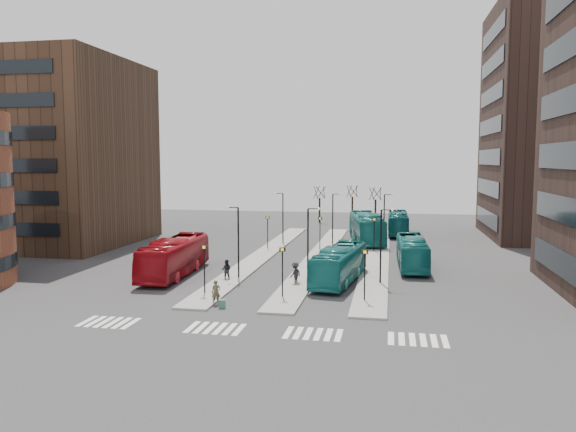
% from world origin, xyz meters
% --- Properties ---
extents(ground, '(160.00, 160.00, 0.00)m').
position_xyz_m(ground, '(0.00, 0.00, 0.00)').
color(ground, '#2C2C2F').
rests_on(ground, ground).
extents(island_left, '(2.50, 45.00, 0.15)m').
position_xyz_m(island_left, '(-4.00, 30.00, 0.07)').
color(island_left, gray).
rests_on(island_left, ground).
extents(island_mid, '(2.50, 45.00, 0.15)m').
position_xyz_m(island_mid, '(2.00, 30.00, 0.07)').
color(island_mid, gray).
rests_on(island_mid, ground).
extents(island_right, '(2.50, 45.00, 0.15)m').
position_xyz_m(island_right, '(8.00, 30.00, 0.07)').
color(island_right, gray).
rests_on(island_right, ground).
extents(suitcase, '(0.57, 0.51, 0.60)m').
position_xyz_m(suitcase, '(-1.98, 8.58, 0.30)').
color(suitcase, navy).
rests_on(suitcase, ground).
extents(red_bus, '(3.23, 12.00, 3.31)m').
position_xyz_m(red_bus, '(-9.34, 18.37, 1.66)').
color(red_bus, maroon).
rests_on(red_bus, ground).
extents(teal_bus_a, '(4.00, 11.07, 3.02)m').
position_xyz_m(teal_bus_a, '(5.22, 18.29, 1.51)').
color(teal_bus_a, '#156D6B').
rests_on(teal_bus_a, ground).
extents(teal_bus_b, '(5.17, 13.36, 3.63)m').
position_xyz_m(teal_bus_b, '(6.47, 41.24, 1.81)').
color(teal_bus_b, '#146663').
rests_on(teal_bus_b, ground).
extents(teal_bus_c, '(2.80, 10.64, 2.94)m').
position_xyz_m(teal_bus_c, '(11.40, 25.75, 1.47)').
color(teal_bus_c, '#156969').
rests_on(teal_bus_c, ground).
extents(teal_bus_d, '(2.63, 11.15, 3.10)m').
position_xyz_m(teal_bus_d, '(10.35, 49.64, 1.55)').
color(teal_bus_d, '#135A5F').
rests_on(teal_bus_d, ground).
extents(traveller, '(0.75, 0.65, 1.73)m').
position_xyz_m(traveller, '(-2.68, 9.43, 0.86)').
color(traveller, '#49422B').
rests_on(traveller, ground).
extents(commuter_a, '(0.91, 0.74, 1.77)m').
position_xyz_m(commuter_a, '(-4.29, 17.32, 0.88)').
color(commuter_a, black).
rests_on(commuter_a, ground).
extents(commuter_b, '(0.55, 0.94, 1.51)m').
position_xyz_m(commuter_b, '(3.41, 16.58, 0.75)').
color(commuter_b, black).
rests_on(commuter_b, ground).
extents(commuter_c, '(1.17, 1.37, 1.83)m').
position_xyz_m(commuter_c, '(1.75, 16.72, 0.92)').
color(commuter_c, black).
rests_on(commuter_c, ground).
extents(crosswalk_stripes, '(22.35, 2.40, 0.01)m').
position_xyz_m(crosswalk_stripes, '(1.75, 4.00, 0.01)').
color(crosswalk_stripes, silver).
rests_on(crosswalk_stripes, ground).
extents(office_block, '(25.00, 20.12, 22.00)m').
position_xyz_m(office_block, '(-34.00, 33.98, 11.00)').
color(office_block, '#402B1D').
rests_on(office_block, ground).
extents(tower_far, '(20.12, 20.00, 30.00)m').
position_xyz_m(tower_far, '(31.98, 50.00, 15.00)').
color(tower_far, '#32221C').
rests_on(tower_far, ground).
extents(sign_poles, '(12.45, 22.12, 3.65)m').
position_xyz_m(sign_poles, '(1.60, 23.00, 2.41)').
color(sign_poles, black).
rests_on(sign_poles, ground).
extents(lamp_posts, '(14.04, 20.24, 6.12)m').
position_xyz_m(lamp_posts, '(2.64, 28.00, 3.58)').
color(lamp_posts, black).
rests_on(lamp_posts, ground).
extents(bare_trees, '(10.97, 8.14, 5.90)m').
position_xyz_m(bare_trees, '(2.67, 62.67, 2.72)').
color(bare_trees, black).
rests_on(bare_trees, ground).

